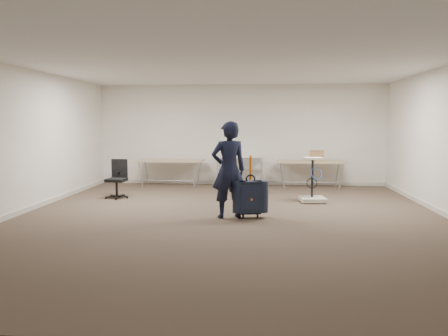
{
  "coord_description": "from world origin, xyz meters",
  "views": [
    {
      "loc": [
        0.58,
        -7.77,
        1.76
      ],
      "look_at": [
        -0.11,
        0.3,
        0.9
      ],
      "focal_mm": 35.0,
      "sensor_mm": 36.0,
      "label": 1
    }
  ],
  "objects": [
    {
      "name": "ground",
      "position": [
        0.0,
        0.0,
        0.0
      ],
      "size": [
        9.0,
        9.0,
        0.0
      ],
      "primitive_type": "plane",
      "color": "#443729",
      "rests_on": "ground"
    },
    {
      "name": "room_shell",
      "position": [
        0.0,
        1.38,
        0.05
      ],
      "size": [
        8.0,
        9.0,
        9.0
      ],
      "color": "silver",
      "rests_on": "ground"
    },
    {
      "name": "folding_table_left",
      "position": [
        -1.9,
        3.95,
        0.68
      ],
      "size": [
        1.8,
        0.75,
        0.73
      ],
      "color": "tan",
      "rests_on": "ground"
    },
    {
      "name": "folding_table_right",
      "position": [
        1.9,
        3.95,
        0.68
      ],
      "size": [
        1.8,
        0.75,
        0.73
      ],
      "color": "tan",
      "rests_on": "ground"
    },
    {
      "name": "wire_shelf",
      "position": [
        0.0,
        4.2,
        0.44
      ],
      "size": [
        1.22,
        0.47,
        0.8
      ],
      "color": "silver",
      "rests_on": "ground"
    },
    {
      "name": "person",
      "position": [
        -0.01,
        0.14,
        0.89
      ],
      "size": [
        0.75,
        0.62,
        1.78
      ],
      "primitive_type": "imported",
      "rotation": [
        0.0,
        0.0,
        3.49
      ],
      "color": "black",
      "rests_on": "ground"
    },
    {
      "name": "suitcase",
      "position": [
        0.39,
        0.12,
        0.39
      ],
      "size": [
        0.46,
        0.32,
        1.15
      ],
      "color": "black",
      "rests_on": "ground"
    },
    {
      "name": "office_chair",
      "position": [
        -2.76,
        2.03,
        0.27
      ],
      "size": [
        0.54,
        0.54,
        0.89
      ],
      "color": "black",
      "rests_on": "ground"
    },
    {
      "name": "equipment_cart",
      "position": [
        1.72,
        1.86,
        0.26
      ],
      "size": [
        0.59,
        0.59,
        0.99
      ],
      "color": "beige",
      "rests_on": "ground"
    },
    {
      "name": "cardboard_box",
      "position": [
        2.06,
        4.02,
        0.87
      ],
      "size": [
        0.4,
        0.32,
        0.27
      ],
      "primitive_type": "cube",
      "rotation": [
        0.0,
        0.0,
        -0.15
      ],
      "color": "#9E7249",
      "rests_on": "folding_table_right"
    }
  ]
}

